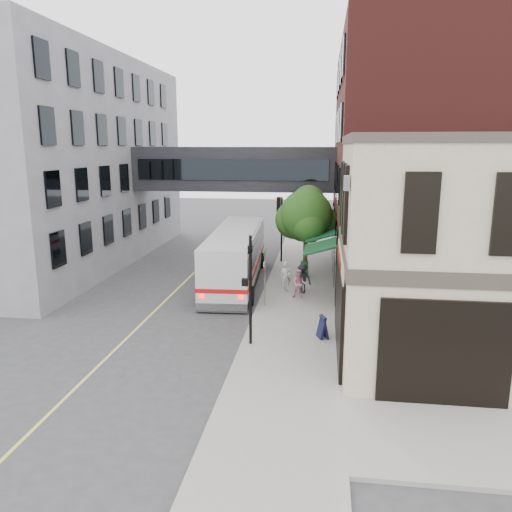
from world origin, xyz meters
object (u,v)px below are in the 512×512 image
(pedestrian_b, at_px, (299,284))
(newspaper_box, at_px, (304,269))
(pedestrian_c, at_px, (303,278))
(bus, at_px, (236,254))
(sandwich_board, at_px, (323,327))
(pedestrian_a, at_px, (285,277))

(pedestrian_b, distance_m, newspaper_box, 4.54)
(pedestrian_b, relative_size, pedestrian_c, 0.94)
(bus, xyz_separation_m, sandwich_board, (5.20, -8.62, -1.14))
(pedestrian_a, distance_m, pedestrian_b, 1.44)
(pedestrian_c, xyz_separation_m, sandwich_board, (1.12, -6.50, -0.34))
(bus, bearing_deg, newspaper_box, 19.72)
(newspaper_box, height_order, sandwich_board, newspaper_box)
(bus, distance_m, pedestrian_c, 4.67)
(pedestrian_a, relative_size, newspaper_box, 1.69)
(sandwich_board, bearing_deg, newspaper_box, 75.44)
(bus, xyz_separation_m, pedestrian_c, (4.08, -2.12, -0.80))
(bus, distance_m, pedestrian_a, 3.73)
(pedestrian_a, xyz_separation_m, sandwich_board, (2.08, -6.73, -0.35))
(pedestrian_b, bearing_deg, pedestrian_a, 128.95)
(pedestrian_c, relative_size, sandwich_board, 1.70)
(pedestrian_a, relative_size, pedestrian_b, 1.08)
(pedestrian_a, bearing_deg, pedestrian_b, -76.07)
(pedestrian_c, height_order, sandwich_board, pedestrian_c)
(pedestrian_c, bearing_deg, sandwich_board, -52.32)
(pedestrian_b, bearing_deg, sandwich_board, -72.80)
(pedestrian_b, xyz_separation_m, newspaper_box, (0.10, 4.53, -0.28))
(pedestrian_b, height_order, pedestrian_c, pedestrian_c)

